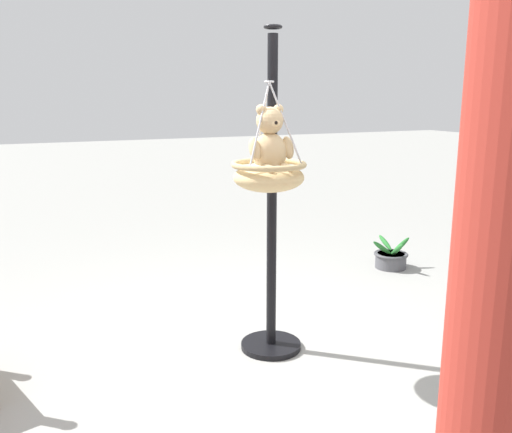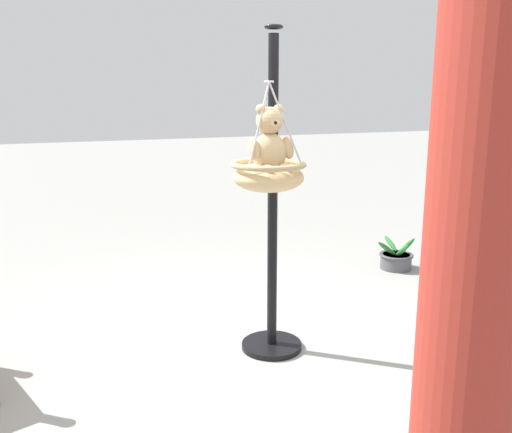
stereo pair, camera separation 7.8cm
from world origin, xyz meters
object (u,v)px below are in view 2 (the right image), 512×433
Objects in this scene: teddy_bear at (270,145)px; greenhouse_pillar_left at (501,246)px; greenhouse_pillar_far_back at (464,384)px; potted_plant_small_succulent at (396,258)px; display_pole_central at (272,259)px; hanging_basket_with_teddy at (269,175)px; hanging_basket_left_high at (497,189)px.

teddy_bear is 1.88m from greenhouse_pillar_left.
greenhouse_pillar_far_back reaches higher than potted_plant_small_succulent.
greenhouse_pillar_left is at bearing 55.60° from potted_plant_small_succulent.
teddy_bear is at bearing 61.12° from display_pole_central.
greenhouse_pillar_left is at bearing 87.54° from hanging_basket_with_teddy.
hanging_basket_with_teddy is 1.16× the size of hanging_basket_left_high.
greenhouse_pillar_far_back is (0.64, 0.51, -0.07)m from greenhouse_pillar_left.
teddy_bear is at bearing -106.88° from greenhouse_pillar_far_back.
potted_plant_small_succulent is at bearing -124.40° from greenhouse_pillar_left.
display_pole_central is 0.71m from hanging_basket_with_teddy.
greenhouse_pillar_left is at bearing 83.84° from display_pole_central.
greenhouse_pillar_far_back is (2.16, 1.91, 0.07)m from hanging_basket_left_high.
hanging_basket_with_teddy is 1.34× the size of potted_plant_small_succulent.
greenhouse_pillar_far_back is at bearing 41.46° from hanging_basket_left_high.
greenhouse_pillar_far_back is (0.72, 2.40, -0.04)m from hanging_basket_with_teddy.
teddy_bear is at bearing 90.00° from hanging_basket_with_teddy.
display_pole_central is 5.19× the size of teddy_bear.
greenhouse_pillar_left is (0.23, 2.14, 0.67)m from display_pole_central.
hanging_basket_with_teddy is 0.26× the size of greenhouse_pillar_far_back.
display_pole_central reaches higher than teddy_bear.
teddy_bear is at bearing 33.32° from potted_plant_small_succulent.
greenhouse_pillar_left is (1.52, 1.40, 0.14)m from hanging_basket_left_high.
teddy_bear is 1.54m from hanging_basket_left_high.
hanging_basket_with_teddy is (0.15, 0.25, 0.64)m from display_pole_central.
greenhouse_pillar_left is (0.08, 1.89, 0.03)m from hanging_basket_with_teddy.
display_pole_central is 3.30× the size of hanging_basket_with_teddy.
hanging_basket_with_teddy is at bearing -18.94° from hanging_basket_left_high.
potted_plant_small_succulent is (-2.90, -3.81, -1.17)m from greenhouse_pillar_far_back.
potted_plant_small_succulent is at bearing -111.37° from hanging_basket_left_high.
display_pole_central reaches higher than hanging_basket_left_high.
hanging_basket_with_teddy is at bearing -90.00° from teddy_bear.
display_pole_central is at bearing -120.96° from hanging_basket_with_teddy.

